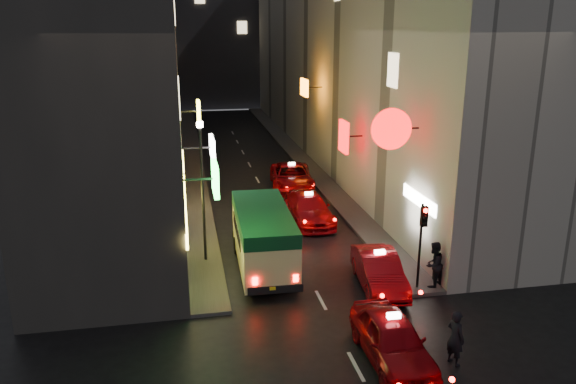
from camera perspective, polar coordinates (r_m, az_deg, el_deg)
building_left at (r=44.67m, az=-15.25°, el=14.43°), size 7.55×52.12×18.00m
building_right at (r=46.41m, az=5.55°, el=14.97°), size 8.11×52.00×18.00m
building_far at (r=76.72m, az=-7.48°, el=17.00°), size 30.00×10.00×22.00m
sidewalk_left at (r=45.70m, az=-9.71°, el=3.49°), size 1.50×52.00×0.15m
sidewalk_right at (r=46.62m, az=0.80°, el=3.98°), size 1.50×52.00×0.15m
minibus at (r=24.12m, az=-2.54°, el=-4.11°), size 2.37×6.37×2.72m
taxi_near at (r=18.47m, az=10.57°, el=-14.18°), size 2.27×5.48×1.91m
taxi_second at (r=23.12m, az=9.24°, el=-7.62°), size 2.66×5.45×1.84m
taxi_third at (r=30.31m, az=2.12°, el=-1.43°), size 2.30×5.48×1.91m
taxi_far at (r=36.37m, az=0.39°, el=1.74°), size 3.00×6.02×2.01m
pedestrian_crossing at (r=18.68m, az=16.68°, el=-13.68°), size 0.64×0.79×2.06m
pedestrian_sidewalk at (r=23.22m, az=14.61°, el=-6.85°), size 0.94×0.86×2.12m
traffic_light at (r=22.34m, az=13.52°, el=-3.64°), size 0.26×0.43×3.50m
lamp_post at (r=24.45m, az=-8.69°, el=0.95°), size 0.28×0.28×6.22m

